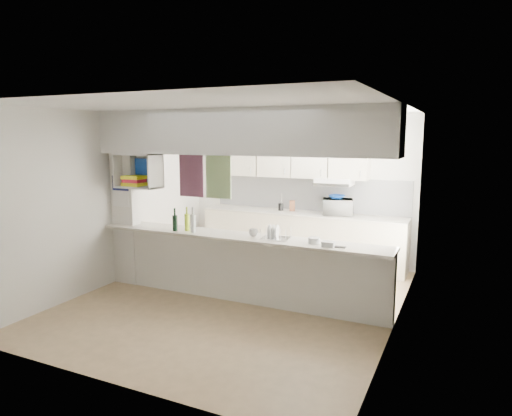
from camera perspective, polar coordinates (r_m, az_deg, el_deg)
The scene contains 16 objects.
floor at distance 6.45m, azimuth -2.37°, elevation -11.40°, with size 4.80×4.80×0.00m, color #8F7553.
ceiling at distance 6.05m, azimuth -2.53°, elevation 12.33°, with size 4.80×4.80×0.00m, color white.
wall_back at distance 8.30m, azimuth 5.21°, elevation 2.43°, with size 4.20×4.20×0.00m, color silver.
wall_left at distance 7.32m, azimuth -17.21°, elevation 1.16°, with size 4.80×4.80×0.00m, color silver.
wall_right at distance 5.49m, azimuth 17.41°, elevation -1.37°, with size 4.80×4.80×0.00m, color silver.
servery_partition at distance 6.15m, azimuth -3.90°, elevation 3.49°, with size 4.20×0.50×2.60m.
cubby_shelf at distance 6.88m, azimuth -14.42°, elevation 4.25°, with size 0.65×0.35×0.50m.
kitchen_run at distance 8.07m, azimuth 5.60°, elevation -1.17°, with size 3.60×0.63×2.24m.
microwave at distance 7.81m, azimuth 10.18°, elevation 0.11°, with size 0.50×0.34×0.27m, color white.
bowl at distance 7.79m, azimuth 10.09°, elevation 1.36°, with size 0.27×0.27×0.07m, color navy.
dish_rack at distance 5.95m, azimuth 2.47°, elevation -3.14°, with size 0.39×0.31×0.19m.
cup at distance 6.03m, azimuth -0.34°, elevation -3.10°, with size 0.12×0.12×0.10m, color white.
wine_bottles at distance 6.47m, azimuth -8.82°, elevation -1.78°, with size 0.37×0.15×0.36m.
plastic_tubs at distance 5.69m, azimuth 8.01°, elevation -4.23°, with size 0.50×0.23×0.08m.
utensil_jar at distance 8.19m, azimuth 3.12°, elevation 0.14°, with size 0.09×0.09×0.13m, color black.
knife_block at distance 8.14m, azimuth 4.55°, elevation 0.28°, with size 0.09×0.08×0.19m, color brown.
Camera 1 is at (2.79, -5.36, 2.25)m, focal length 32.00 mm.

